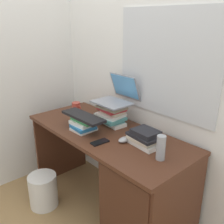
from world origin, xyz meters
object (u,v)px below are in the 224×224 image
at_px(computer_mouse, 124,139).
at_px(book_stack_tall, 111,114).
at_px(book_stack_keyboard_riser, 84,124).
at_px(laptop, 117,96).
at_px(cell_phone, 100,142).
at_px(desk, 137,189).
at_px(book_stack_side, 145,138).
at_px(water_bottle, 161,148).
at_px(wastebasket, 43,191).
at_px(mug, 76,107).
at_px(keyboard, 83,116).

bearing_deg(computer_mouse, book_stack_tall, 154.29).
bearing_deg(book_stack_keyboard_riser, laptop, 78.67).
bearing_deg(cell_phone, desk, 32.77).
bearing_deg(book_stack_side, water_bottle, -21.31).
height_order(book_stack_side, computer_mouse, book_stack_side).
height_order(desk, book_stack_keyboard_riser, book_stack_keyboard_riser).
distance_m(cell_phone, wastebasket, 0.84).
distance_m(desk, computer_mouse, 0.39).
bearing_deg(wastebasket, computer_mouse, 31.58).
distance_m(mug, wastebasket, 0.83).
xyz_separation_m(book_stack_keyboard_riser, cell_phone, (0.27, -0.05, -0.05)).
bearing_deg(computer_mouse, book_stack_side, 30.40).
bearing_deg(mug, laptop, 12.87).
relative_size(desk, wastebasket, 4.86).
xyz_separation_m(laptop, computer_mouse, (0.31, -0.22, -0.23)).
xyz_separation_m(laptop, keyboard, (-0.06, -0.32, -0.13)).
height_order(mug, cell_phone, mug).
relative_size(desk, laptop, 4.79).
height_order(laptop, water_bottle, laptop).
relative_size(desk, keyboard, 3.56).
bearing_deg(wastebasket, water_bottle, 21.90).
bearing_deg(book_stack_keyboard_riser, water_bottle, 7.80).
distance_m(book_stack_keyboard_riser, wastebasket, 0.77).
xyz_separation_m(book_stack_keyboard_riser, laptop, (0.06, 0.31, 0.19)).
distance_m(laptop, keyboard, 0.35).
bearing_deg(cell_phone, book_stack_keyboard_riser, 172.61).
relative_size(desk, water_bottle, 8.92).
bearing_deg(desk, computer_mouse, 179.42).
relative_size(desk, book_stack_side, 5.88).
height_order(desk, water_bottle, water_bottle).
height_order(book_stack_keyboard_riser, laptop, laptop).
bearing_deg(book_stack_tall, computer_mouse, -25.71).
height_order(book_stack_keyboard_riser, wastebasket, book_stack_keyboard_riser).
height_order(laptop, cell_phone, laptop).
xyz_separation_m(book_stack_side, wastebasket, (-0.77, -0.47, -0.66)).
bearing_deg(keyboard, laptop, 77.47).
bearing_deg(keyboard, book_stack_tall, 74.93).
relative_size(desk, computer_mouse, 14.39).
xyz_separation_m(mug, water_bottle, (1.12, -0.11, 0.04)).
bearing_deg(water_bottle, computer_mouse, -179.97).
xyz_separation_m(desk, book_stack_tall, (-0.46, 0.15, 0.44)).
bearing_deg(book_stack_side, book_stack_keyboard_riser, -160.90).
bearing_deg(keyboard, water_bottle, 6.84).
xyz_separation_m(desk, book_stack_side, (-0.01, 0.08, 0.40)).
xyz_separation_m(book_stack_tall, cell_phone, (0.21, -0.30, -0.09)).
xyz_separation_m(book_stack_side, cell_phone, (-0.24, -0.23, -0.05)).
bearing_deg(desk, book_stack_side, 98.71).
bearing_deg(book_stack_keyboard_riser, mug, 153.56).
bearing_deg(desk, cell_phone, -150.33).
relative_size(keyboard, computer_mouse, 4.04).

